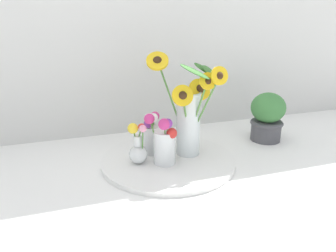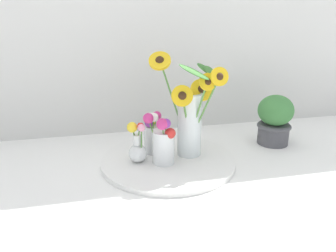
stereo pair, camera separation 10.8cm
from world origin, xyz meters
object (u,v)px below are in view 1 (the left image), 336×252
object	(u,v)px
vase_small_center	(164,143)
vase_bulb_right	(138,148)
vase_small_back	(151,133)
mason_jar_sunflowers	(189,114)
serving_tray	(168,160)
potted_plant	(267,116)

from	to	relation	value
vase_small_center	vase_bulb_right	distance (m)	0.10
vase_bulb_right	vase_small_back	distance (m)	0.11
vase_small_back	mason_jar_sunflowers	bearing A→B (deg)	-19.59
mason_jar_sunflowers	vase_bulb_right	xyz separation A→B (m)	(-0.21, -0.03, -0.11)
vase_bulb_right	mason_jar_sunflowers	bearing A→B (deg)	6.72
serving_tray	mason_jar_sunflowers	world-z (taller)	mason_jar_sunflowers
mason_jar_sunflowers	vase_small_center	size ratio (longest dim) A/B	2.06
serving_tray	mason_jar_sunflowers	size ratio (longest dim) A/B	1.29
mason_jar_sunflowers	potted_plant	distance (m)	0.43
serving_tray	mason_jar_sunflowers	xyz separation A→B (m)	(0.09, 0.02, 0.18)
mason_jar_sunflowers	vase_small_back	distance (m)	0.17
vase_small_center	vase_bulb_right	world-z (taller)	vase_small_center
vase_small_center	vase_small_back	size ratio (longest dim) A/B	1.09
mason_jar_sunflowers	vase_small_center	distance (m)	0.16
potted_plant	serving_tray	bearing A→B (deg)	-169.77
potted_plant	vase_small_center	bearing A→B (deg)	-166.30
potted_plant	mason_jar_sunflowers	bearing A→B (deg)	-170.22
mason_jar_sunflowers	vase_small_back	world-z (taller)	mason_jar_sunflowers
mason_jar_sunflowers	vase_bulb_right	bearing A→B (deg)	-173.28
serving_tray	vase_small_back	distance (m)	0.13
mason_jar_sunflowers	vase_bulb_right	size ratio (longest dim) A/B	2.51
vase_small_center	vase_small_back	distance (m)	0.11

